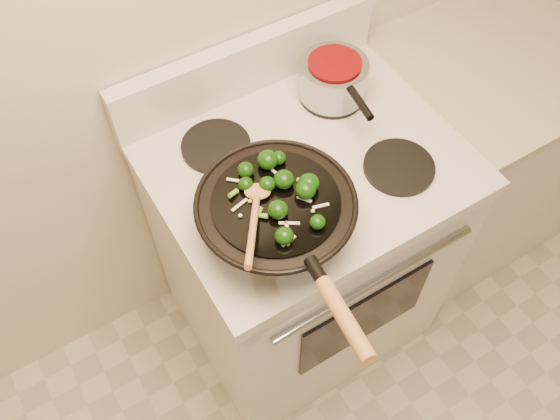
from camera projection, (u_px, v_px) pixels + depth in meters
stove at (301, 248)px, 1.88m from camera, size 0.78×0.67×1.08m
counter_unit at (474, 150)px, 2.13m from camera, size 0.81×0.62×0.91m
wok at (277, 215)px, 1.32m from camera, size 0.36×0.60×0.19m
stirfry at (283, 187)px, 1.28m from camera, size 0.20×0.24×0.04m
wooden_spoon at (255, 211)px, 1.23m from camera, size 0.17×0.24×0.10m
saucepan at (334, 78)px, 1.58m from camera, size 0.18×0.29×0.11m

